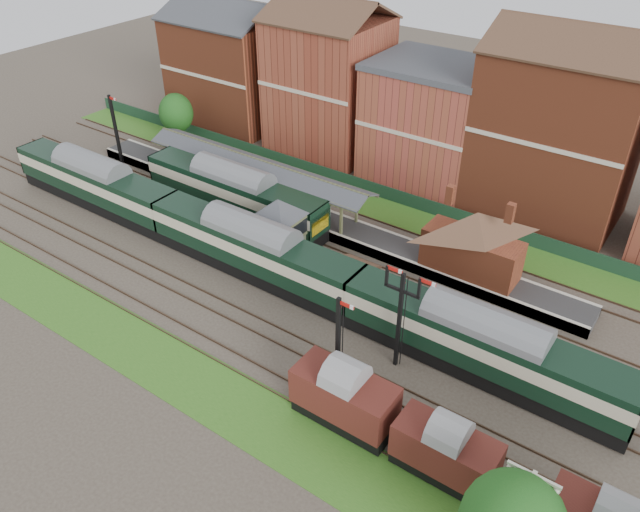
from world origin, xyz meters
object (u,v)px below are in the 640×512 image
Objects in this scene: signal_box at (279,228)px; semaphore_bracket at (400,314)px; platform_railcar at (234,192)px; dmu_train at (252,248)px; goods_van_a at (344,397)px.

semaphore_bracket reaches higher than signal_box.
signal_box is at bearing 159.08° from semaphore_bracket.
semaphore_bracket is 0.40× the size of platform_railcar.
dmu_train reaches higher than goods_van_a.
dmu_train is (-15.34, 2.50, -1.90)m from semaphore_bracket.
semaphore_bracket is at bearing -21.25° from platform_railcar.
platform_railcar is at bearing 158.16° from signal_box.
goods_van_a is at bearing -30.66° from dmu_train.
platform_railcar is 27.73m from goods_van_a.
dmu_train is at bearing 149.34° from goods_van_a.
platform_railcar is (-8.11, 3.25, -0.47)m from signal_box.
semaphore_bracket reaches higher than platform_railcar.
dmu_train is at bearing -95.37° from signal_box.
semaphore_bracket reaches higher than dmu_train.
signal_box reaches higher than platform_railcar.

